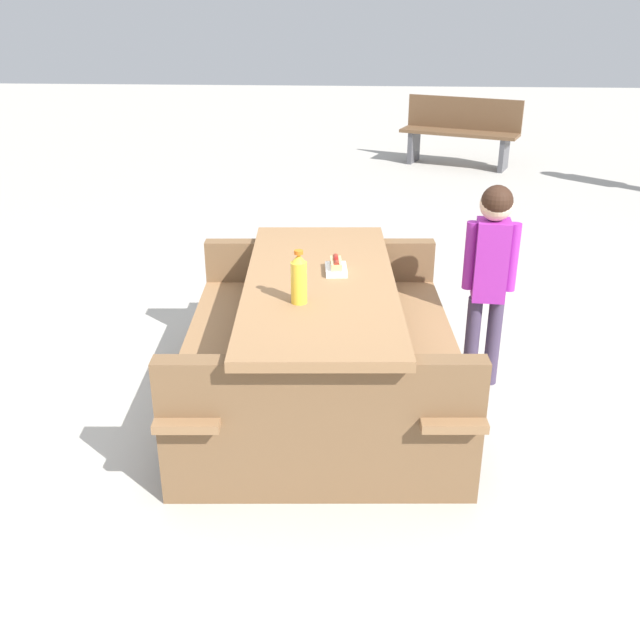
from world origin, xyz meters
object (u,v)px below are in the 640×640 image
(child_in_coat, at_px, (491,261))
(park_bench_near, at_px, (461,130))
(hotdog_tray, at_px, (336,267))
(picnic_table, at_px, (320,334))
(soda_bottle, at_px, (299,279))

(child_in_coat, relative_size, park_bench_near, 0.76)
(child_in_coat, bearing_deg, park_bench_near, -5.30)
(hotdog_tray, bearing_deg, child_in_coat, -74.79)
(picnic_table, relative_size, child_in_coat, 1.61)
(park_bench_near, bearing_deg, picnic_table, 166.82)
(soda_bottle, bearing_deg, park_bench_near, -13.26)
(hotdog_tray, bearing_deg, park_bench_near, -12.73)
(soda_bottle, xyz_separation_m, child_in_coat, (0.64, -0.99, -0.12))
(hotdog_tray, xyz_separation_m, park_bench_near, (6.11, -1.38, -0.33))
(picnic_table, bearing_deg, child_in_coat, -69.61)
(child_in_coat, xyz_separation_m, park_bench_near, (5.88, -0.55, -0.30))
(child_in_coat, height_order, park_bench_near, child_in_coat)
(soda_bottle, relative_size, child_in_coat, 0.22)
(hotdog_tray, height_order, park_bench_near, park_bench_near)
(park_bench_near, bearing_deg, child_in_coat, 174.70)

